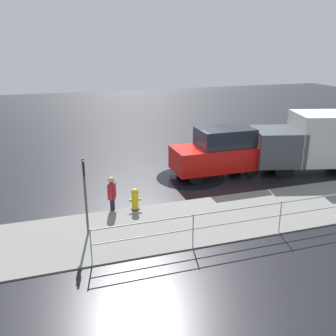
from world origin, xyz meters
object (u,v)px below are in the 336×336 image
(moving_hatchback, at_px, (219,152))
(pedestrian, at_px, (112,192))
(delivery_truck, at_px, (318,141))
(fire_hydrant, at_px, (135,200))
(sign_post, at_px, (85,185))

(moving_hatchback, height_order, pedestrian, moving_hatchback)
(delivery_truck, relative_size, fire_hydrant, 7.15)
(pedestrian, distance_m, sign_post, 1.97)
(delivery_truck, bearing_deg, fire_hydrant, 10.79)
(fire_hydrant, bearing_deg, sign_post, 34.42)
(moving_hatchback, relative_size, pedestrian, 3.20)
(sign_post, bearing_deg, pedestrian, -124.63)
(fire_hydrant, distance_m, sign_post, 2.42)
(sign_post, bearing_deg, moving_hatchback, -148.99)
(delivery_truck, distance_m, pedestrian, 9.58)
(fire_hydrant, bearing_deg, delivery_truck, -169.21)
(delivery_truck, relative_size, sign_post, 2.39)
(moving_hatchback, relative_size, delivery_truck, 0.68)
(delivery_truck, xyz_separation_m, fire_hydrant, (8.71, 1.66, -0.97))
(pedestrian, bearing_deg, delivery_truck, -171.54)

